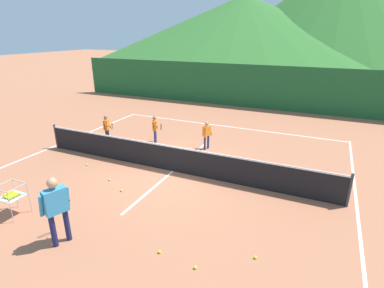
{
  "coord_description": "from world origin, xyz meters",
  "views": [
    {
      "loc": [
        4.69,
        -8.64,
        4.73
      ],
      "look_at": [
        0.59,
        0.37,
        1.01
      ],
      "focal_mm": 28.1,
      "sensor_mm": 36.0,
      "label": 1
    }
  ],
  "objects_px": {
    "tennis_ball_8": "(53,178)",
    "tennis_ball_2": "(121,190)",
    "student_0": "(107,126)",
    "tennis_net": "(173,158)",
    "tennis_ball_6": "(110,180)",
    "student_2": "(207,133)",
    "tennis_ball_0": "(195,267)",
    "ball_cart": "(11,195)",
    "instructor": "(56,205)",
    "tennis_ball_10": "(159,252)",
    "tennis_ball_7": "(255,257)",
    "student_1": "(155,127)",
    "tennis_ball_4": "(87,165)"
  },
  "relations": [
    {
      "from": "tennis_ball_6",
      "to": "student_2",
      "type": "bearing_deg",
      "value": 65.1
    },
    {
      "from": "tennis_ball_8",
      "to": "tennis_ball_10",
      "type": "distance_m",
      "value": 5.44
    },
    {
      "from": "tennis_ball_2",
      "to": "tennis_ball_7",
      "type": "distance_m",
      "value": 4.71
    },
    {
      "from": "tennis_net",
      "to": "tennis_ball_8",
      "type": "distance_m",
      "value": 4.14
    },
    {
      "from": "student_2",
      "to": "tennis_ball_7",
      "type": "relative_size",
      "value": 17.9
    },
    {
      "from": "tennis_net",
      "to": "tennis_ball_0",
      "type": "distance_m",
      "value": 4.85
    },
    {
      "from": "student_0",
      "to": "tennis_ball_4",
      "type": "bearing_deg",
      "value": -68.5
    },
    {
      "from": "student_2",
      "to": "tennis_ball_0",
      "type": "bearing_deg",
      "value": -70.06
    },
    {
      "from": "student_1",
      "to": "tennis_ball_0",
      "type": "relative_size",
      "value": 18.29
    },
    {
      "from": "tennis_net",
      "to": "tennis_ball_6",
      "type": "bearing_deg",
      "value": -136.36
    },
    {
      "from": "tennis_ball_7",
      "to": "tennis_ball_10",
      "type": "height_order",
      "value": "same"
    },
    {
      "from": "tennis_ball_0",
      "to": "tennis_ball_8",
      "type": "relative_size",
      "value": 1.0
    },
    {
      "from": "student_2",
      "to": "tennis_ball_10",
      "type": "relative_size",
      "value": 17.9
    },
    {
      "from": "student_0",
      "to": "student_2",
      "type": "relative_size",
      "value": 1.03
    },
    {
      "from": "tennis_net",
      "to": "tennis_ball_0",
      "type": "relative_size",
      "value": 167.32
    },
    {
      "from": "student_2",
      "to": "tennis_ball_6",
      "type": "xyz_separation_m",
      "value": [
        -1.89,
        -4.07,
        -0.7
      ]
    },
    {
      "from": "tennis_ball_0",
      "to": "tennis_ball_7",
      "type": "distance_m",
      "value": 1.37
    },
    {
      "from": "tennis_net",
      "to": "student_2",
      "type": "distance_m",
      "value": 2.57
    },
    {
      "from": "student_1",
      "to": "tennis_ball_8",
      "type": "distance_m",
      "value": 4.81
    },
    {
      "from": "student_0",
      "to": "student_1",
      "type": "distance_m",
      "value": 2.18
    },
    {
      "from": "tennis_net",
      "to": "tennis_ball_6",
      "type": "distance_m",
      "value": 2.27
    },
    {
      "from": "tennis_ball_2",
      "to": "tennis_ball_7",
      "type": "relative_size",
      "value": 1.0
    },
    {
      "from": "tennis_net",
      "to": "instructor",
      "type": "bearing_deg",
      "value": -97.16
    },
    {
      "from": "tennis_net",
      "to": "tennis_ball_0",
      "type": "bearing_deg",
      "value": -56.5
    },
    {
      "from": "tennis_ball_6",
      "to": "tennis_ball_2",
      "type": "bearing_deg",
      "value": -28.08
    },
    {
      "from": "instructor",
      "to": "tennis_ball_4",
      "type": "bearing_deg",
      "value": 125.61
    },
    {
      "from": "tennis_net",
      "to": "tennis_ball_8",
      "type": "xyz_separation_m",
      "value": [
        -3.45,
        -2.25,
        -0.47
      ]
    },
    {
      "from": "student_0",
      "to": "tennis_ball_8",
      "type": "height_order",
      "value": "student_0"
    },
    {
      "from": "tennis_ball_8",
      "to": "instructor",
      "type": "bearing_deg",
      "value": -38.66
    },
    {
      "from": "tennis_net",
      "to": "tennis_ball_8",
      "type": "relative_size",
      "value": 167.32
    },
    {
      "from": "student_2",
      "to": "tennis_ball_0",
      "type": "height_order",
      "value": "student_2"
    },
    {
      "from": "ball_cart",
      "to": "tennis_ball_4",
      "type": "distance_m",
      "value": 3.38
    },
    {
      "from": "tennis_net",
      "to": "tennis_ball_2",
      "type": "relative_size",
      "value": 167.32
    },
    {
      "from": "tennis_ball_8",
      "to": "tennis_ball_2",
      "type": "bearing_deg",
      "value": 6.01
    },
    {
      "from": "tennis_ball_0",
      "to": "tennis_net",
      "type": "bearing_deg",
      "value": 123.5
    },
    {
      "from": "tennis_ball_4",
      "to": "tennis_ball_7",
      "type": "relative_size",
      "value": 1.0
    },
    {
      "from": "tennis_ball_2",
      "to": "tennis_ball_10",
      "type": "height_order",
      "value": "same"
    },
    {
      "from": "ball_cart",
      "to": "tennis_ball_6",
      "type": "height_order",
      "value": "ball_cart"
    },
    {
      "from": "student_2",
      "to": "tennis_ball_0",
      "type": "distance_m",
      "value": 7.02
    },
    {
      "from": "tennis_ball_0",
      "to": "tennis_ball_2",
      "type": "distance_m",
      "value": 4.03
    },
    {
      "from": "student_0",
      "to": "tennis_ball_10",
      "type": "relative_size",
      "value": 18.41
    },
    {
      "from": "tennis_ball_6",
      "to": "tennis_ball_10",
      "type": "height_order",
      "value": "same"
    },
    {
      "from": "ball_cart",
      "to": "tennis_ball_0",
      "type": "relative_size",
      "value": 13.22
    },
    {
      "from": "student_2",
      "to": "tennis_ball_2",
      "type": "height_order",
      "value": "student_2"
    },
    {
      "from": "student_1",
      "to": "tennis_ball_4",
      "type": "relative_size",
      "value": 18.29
    },
    {
      "from": "tennis_ball_8",
      "to": "tennis_ball_0",
      "type": "bearing_deg",
      "value": -16.21
    },
    {
      "from": "student_1",
      "to": "student_0",
      "type": "bearing_deg",
      "value": -157.87
    },
    {
      "from": "instructor",
      "to": "tennis_ball_4",
      "type": "height_order",
      "value": "instructor"
    },
    {
      "from": "tennis_ball_4",
      "to": "tennis_net",
      "type": "bearing_deg",
      "value": 15.99
    },
    {
      "from": "tennis_net",
      "to": "student_0",
      "type": "height_order",
      "value": "student_0"
    }
  ]
}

